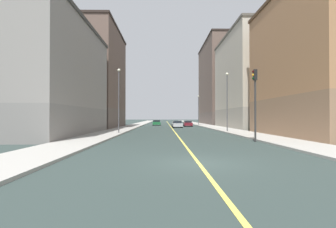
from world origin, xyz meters
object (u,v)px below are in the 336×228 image
building_right_midblock (94,79)px  building_left_mid (251,81)px  street_lamp_left_near (227,96)px  car_silver (177,124)px  car_maroon (188,124)px  car_green (157,123)px  building_left_near (321,64)px  street_lamp_right_near (119,94)px  building_right_corner (47,78)px  building_left_far (220,84)px  traffic_light_left_near (255,95)px  street_lamp_left_far (198,107)px

building_right_midblock → building_left_mid: bearing=-2.9°
street_lamp_left_near → car_silver: 18.17m
car_maroon → car_green: (-7.05, 7.51, 0.02)m
building_left_near → building_left_mid: size_ratio=0.83×
street_lamp_right_near → building_right_corner: bearing=-162.6°
building_left_far → car_green: size_ratio=6.24×
traffic_light_left_near → street_lamp_right_near: street_lamp_right_near is taller
street_lamp_left_near → car_silver: size_ratio=1.94×
street_lamp_right_near → car_maroon: street_lamp_right_near is taller
car_green → building_right_corner: bearing=-108.2°
building_right_corner → car_maroon: 34.19m
street_lamp_left_far → building_right_corner: bearing=-121.9°
street_lamp_left_near → building_left_far: bearing=79.1°
building_left_mid → car_silver: (-13.79, 2.60, -8.14)m
building_left_near → street_lamp_left_near: building_left_near is taller
traffic_light_left_near → car_silver: (-4.96, 30.65, -3.26)m
building_left_near → car_green: bearing=115.2°
building_left_far → building_right_midblock: 39.06m
building_left_mid → car_silver: 16.22m
building_left_far → street_lamp_left_near: (-7.81, -40.68, -6.82)m
car_maroon → car_green: size_ratio=1.04×
street_lamp_left_far → car_maroon: size_ratio=1.72×
building_right_corner → car_silver: bearing=54.1°
street_lamp_left_far → car_green: street_lamp_left_far is taller
building_left_mid → street_lamp_left_far: (-7.81, 15.82, -4.27)m
street_lamp_left_near → street_lamp_right_near: street_lamp_left_near is taller
street_lamp_right_near → car_green: 33.57m
building_left_mid → building_right_corner: size_ratio=1.03×
building_right_corner → street_lamp_right_near: (7.81, 2.44, -1.63)m
building_right_midblock → building_right_corner: bearing=-90.0°
traffic_light_left_near → street_lamp_left_far: bearing=88.7°
building_right_midblock → car_silver: size_ratio=4.73×
building_left_mid → street_lamp_right_near: size_ratio=2.73×
building_right_midblock → street_lamp_left_far: size_ratio=2.68×
building_left_mid → building_left_far: (0.00, 26.66, 2.93)m
street_lamp_left_far → street_lamp_right_near: bearing=-113.3°
building_left_near → street_lamp_left_near: bearing=132.1°
building_right_corner → building_right_midblock: (-0.00, 21.09, 2.97)m
building_right_corner → car_green: building_right_corner is taller
street_lamp_right_near → building_left_mid: bearing=37.9°
building_right_corner → traffic_light_left_near: (21.00, -8.49, -2.59)m
building_right_corner → traffic_light_left_near: building_right_corner is taller
building_left_near → street_lamp_right_near: size_ratio=2.27×
traffic_light_left_near → car_silver: traffic_light_left_near is taller
building_right_midblock → street_lamp_left_far: (22.01, 14.28, -4.94)m
building_right_corner → car_maroon: size_ratio=4.95×
car_maroon → car_green: car_green is taller
building_left_mid → building_right_corner: bearing=-146.7°
building_left_mid → car_maroon: size_ratio=5.12×
building_left_far → building_right_midblock: (-29.82, -25.13, -2.25)m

